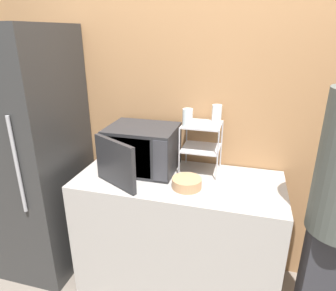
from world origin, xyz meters
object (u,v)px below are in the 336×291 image
(dish_rack, at_px, (201,138))
(bowl, at_px, (187,183))
(refrigerator, at_px, (30,156))
(glass_back_right, at_px, (217,113))
(glass_front_left, at_px, (188,118))
(microwave, at_px, (141,149))

(dish_rack, xyz_separation_m, bowl, (-0.04, -0.26, -0.23))
(refrigerator, bearing_deg, glass_back_right, 11.06)
(glass_back_right, height_order, bowl, glass_back_right)
(glass_front_left, distance_m, refrigerator, 1.26)
(microwave, xyz_separation_m, glass_front_left, (0.33, 0.01, 0.25))
(dish_rack, relative_size, glass_back_right, 3.03)
(bowl, bearing_deg, dish_rack, 80.79)
(glass_back_right, relative_size, bowl, 0.61)
(microwave, height_order, dish_rack, dish_rack)
(glass_front_left, bearing_deg, microwave, -178.60)
(microwave, bearing_deg, dish_rack, 11.85)
(microwave, xyz_separation_m, refrigerator, (-0.88, -0.10, -0.11))
(microwave, relative_size, glass_back_right, 4.94)
(dish_rack, height_order, bowl, dish_rack)
(glass_back_right, distance_m, bowl, 0.53)
(glass_back_right, height_order, refrigerator, refrigerator)
(refrigerator, bearing_deg, glass_front_left, 5.16)
(dish_rack, distance_m, glass_front_left, 0.20)
(glass_back_right, bearing_deg, microwave, -161.45)
(dish_rack, height_order, glass_front_left, glass_front_left)
(microwave, distance_m, glass_back_right, 0.59)
(bowl, bearing_deg, refrigerator, 176.47)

